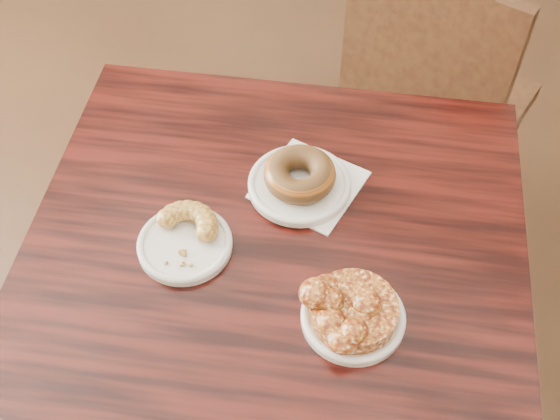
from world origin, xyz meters
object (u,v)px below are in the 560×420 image
at_px(cafe_table, 275,359).
at_px(cruller_fragment, 183,236).
at_px(chair_far, 439,104).
at_px(apple_fritter, 354,308).
at_px(glazed_donut, 300,174).

distance_m(cafe_table, cruller_fragment, 0.43).
height_order(chair_far, cruller_fragment, chair_far).
xyz_separation_m(cafe_table, apple_fritter, (0.15, -0.07, 0.41)).
bearing_deg(cruller_fragment, apple_fritter, -4.77).
xyz_separation_m(cafe_table, chair_far, (0.13, 0.76, 0.08)).
bearing_deg(apple_fritter, cafe_table, 156.28).
bearing_deg(cruller_fragment, chair_far, 72.05).
distance_m(cafe_table, glazed_donut, 0.43).
relative_size(chair_far, cruller_fragment, 7.78).
xyz_separation_m(glazed_donut, cruller_fragment, (-0.12, -0.18, -0.01)).
xyz_separation_m(glazed_donut, apple_fritter, (0.16, -0.20, -0.00)).
bearing_deg(cafe_table, apple_fritter, -37.45).
relative_size(cafe_table, chair_far, 0.88).
height_order(chair_far, glazed_donut, chair_far).
bearing_deg(glazed_donut, chair_far, 77.60).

